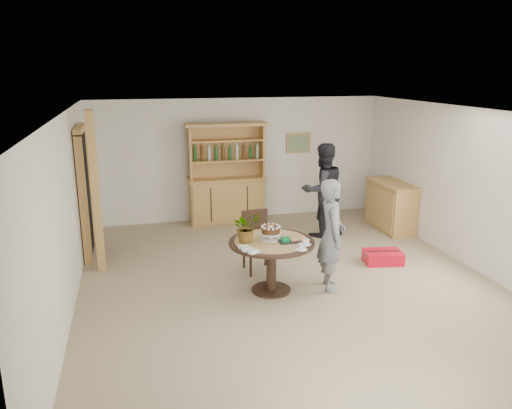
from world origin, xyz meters
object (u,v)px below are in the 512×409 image
(dining_table, at_px, (272,251))
(teen_boy, at_px, (332,235))
(dining_chair, at_px, (257,237))
(red_suitcase, at_px, (383,257))
(sideboard, at_px, (391,206))
(hutch, at_px, (227,189))
(adult_person, at_px, (323,190))

(dining_table, height_order, teen_boy, teen_boy)
(dining_chair, xyz_separation_m, teen_boy, (0.86, -0.93, 0.27))
(teen_boy, relative_size, red_suitcase, 2.43)
(sideboard, distance_m, red_suitcase, 1.94)
(sideboard, relative_size, dining_chair, 1.33)
(dining_chair, bearing_deg, hutch, 85.85)
(dining_chair, height_order, red_suitcase, dining_chair)
(teen_boy, bearing_deg, adult_person, -5.10)
(teen_boy, distance_m, adult_person, 2.38)
(adult_person, bearing_deg, red_suitcase, 95.51)
(dining_table, relative_size, teen_boy, 0.75)
(sideboard, height_order, teen_boy, teen_boy)
(sideboard, bearing_deg, dining_chair, -156.07)
(adult_person, xyz_separation_m, red_suitcase, (0.46, -1.59, -0.78))
(red_suitcase, bearing_deg, dining_chair, -176.89)
(hutch, bearing_deg, adult_person, -38.76)
(sideboard, distance_m, adult_person, 1.51)
(dining_table, distance_m, dining_chair, 0.83)
(adult_person, bearing_deg, teen_boy, 61.11)
(sideboard, xyz_separation_m, teen_boy, (-2.21, -2.29, 0.33))
(hutch, height_order, dining_chair, hutch)
(hutch, distance_m, teen_boy, 3.63)
(sideboard, relative_size, dining_table, 1.05)
(sideboard, height_order, dining_chair, dining_chair)
(sideboard, distance_m, teen_boy, 3.20)
(sideboard, height_order, dining_table, sideboard)
(dining_table, distance_m, teen_boy, 0.88)
(hutch, bearing_deg, teen_boy, -76.76)
(dining_chair, bearing_deg, teen_boy, -51.00)
(hutch, height_order, sideboard, hutch)
(dining_table, bearing_deg, hutch, 89.68)
(teen_boy, height_order, red_suitcase, teen_boy)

